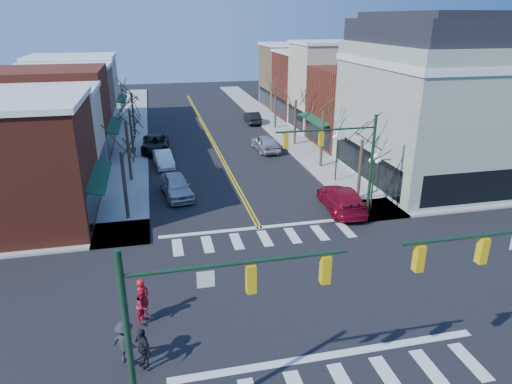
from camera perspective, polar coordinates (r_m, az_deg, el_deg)
ground at (r=23.39m, az=4.87°, el=-12.50°), size 160.00×160.00×0.00m
sidewalk_left at (r=40.66m, az=-15.75°, el=1.85°), size 3.50×70.00×0.15m
sidewalk_right at (r=43.25m, az=8.04°, el=3.58°), size 3.50×70.00×0.15m
bldg_left_brick_a at (r=32.88m, az=-28.72°, el=2.70°), size 10.00×8.50×8.00m
bldg_left_stucco_a at (r=40.18m, az=-25.96°, el=5.75°), size 10.00×7.00×7.50m
bldg_left_brick_b at (r=47.72m, az=-24.12°, el=8.79°), size 10.00×9.00×8.50m
bldg_left_tan at (r=55.78m, az=-22.61°, el=10.17°), size 10.00×7.50×7.80m
bldg_left_stucco_b at (r=63.31m, az=-21.60°, el=11.62°), size 10.00×8.00×8.20m
bldg_right_brick_a at (r=50.09m, az=13.30°, el=10.25°), size 10.00×8.50×8.00m
bldg_right_stucco at (r=56.90m, az=9.98°, el=12.75°), size 10.00×7.00×10.00m
bldg_right_brick_b at (r=63.93m, az=7.34°, el=13.10°), size 10.00×8.00×8.50m
bldg_right_tan at (r=71.40m, az=5.12°, el=14.20°), size 10.00×8.00×9.00m
victorian_corner at (r=40.54m, az=21.83°, el=10.72°), size 12.25×14.25×13.30m
traffic_mast_near_left at (r=13.81m, az=-7.88°, el=-15.53°), size 6.60×0.28×7.20m
traffic_mast_far_right at (r=29.60m, az=11.15°, el=4.58°), size 6.60×0.28×7.20m
lamppost_corner at (r=32.18m, az=14.50°, el=2.37°), size 0.36×0.36×4.33m
lamppost_midblock at (r=37.80m, az=10.11°, el=5.47°), size 0.36×0.36×4.33m
tree_left_a at (r=31.40m, az=-16.07°, el=0.62°), size 0.24×0.24×4.76m
tree_left_b at (r=38.97m, az=-15.63°, el=4.81°), size 0.24×0.24×5.04m
tree_left_c at (r=46.78m, az=-15.29°, el=7.17°), size 0.24×0.24×4.55m
tree_left_d at (r=54.56m, az=-15.09°, el=9.28°), size 0.24×0.24×4.90m
tree_right_a at (r=34.58m, az=12.86°, el=2.67°), size 0.24×0.24×4.62m
tree_right_b at (r=41.54m, az=8.24°, el=6.46°), size 0.24×0.24×5.18m
tree_right_c at (r=48.93m, az=4.91°, el=8.59°), size 0.24×0.24×4.83m
tree_right_d at (r=56.43m, az=2.44°, el=10.39°), size 0.24×0.24×4.97m
car_left_near at (r=35.28m, az=-9.93°, el=0.75°), size 2.61×5.21×1.71m
car_left_mid at (r=42.77m, az=-11.48°, el=4.06°), size 1.96×4.44×1.42m
car_left_far at (r=47.84m, az=-12.49°, el=5.89°), size 2.93×5.85×1.59m
car_right_near at (r=32.90m, az=10.67°, el=-0.81°), size 2.85×6.05×1.71m
car_right_mid at (r=46.90m, az=1.19°, el=6.16°), size 2.35×5.15×1.71m
car_right_far at (r=59.59m, az=-0.43°, el=9.28°), size 1.70×4.62×1.51m
pedestrian_red_a at (r=21.57m, az=-13.96°, el=-12.79°), size 0.79×0.83×1.91m
pedestrian_red_b at (r=21.38m, az=-13.92°, el=-13.62°), size 0.93×0.99×1.61m
pedestrian_dark_a at (r=19.00m, az=-13.97°, el=-18.36°), size 0.89×1.09×1.74m
pedestrian_dark_b at (r=19.28m, az=-16.02°, el=-17.62°), size 1.41×1.28×1.90m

